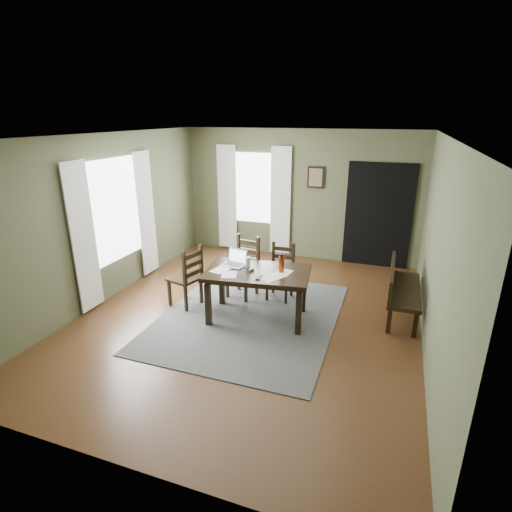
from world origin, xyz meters
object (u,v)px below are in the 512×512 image
at_px(chair_back_left, 244,268).
at_px(water_bottle, 281,264).
at_px(chair_end, 187,277).
at_px(dining_table, 257,277).
at_px(bench, 400,286).
at_px(chair_back_right, 281,272).
at_px(laptop, 235,261).

bearing_deg(chair_back_left, water_bottle, -26.42).
relative_size(chair_back_left, water_bottle, 3.74).
bearing_deg(chair_end, water_bottle, 107.04).
distance_m(dining_table, chair_end, 1.22).
bearing_deg(bench, chair_back_left, 92.72).
xyz_separation_m(dining_table, chair_back_right, (0.12, 0.83, -0.22)).
height_order(chair_back_right, bench, chair_back_right).
xyz_separation_m(chair_back_left, chair_back_right, (0.62, 0.12, -0.05)).
bearing_deg(water_bottle, chair_end, -177.80).
height_order(dining_table, chair_back_right, chair_back_right).
xyz_separation_m(bench, laptop, (-2.43, -0.69, 0.35)).
bearing_deg(laptop, chair_end, -160.04).
height_order(dining_table, water_bottle, water_bottle).
distance_m(dining_table, chair_back_right, 0.87).
bearing_deg(chair_end, laptop, 113.31).
bearing_deg(laptop, chair_back_right, 63.59).
relative_size(chair_back_left, chair_back_right, 1.10).
bearing_deg(chair_back_left, bench, 13.10).
relative_size(chair_back_right, laptop, 2.42).
xyz_separation_m(chair_end, chair_back_left, (0.71, 0.68, 0.01)).
relative_size(chair_end, chair_back_right, 1.09).
height_order(chair_back_left, chair_back_right, chair_back_left).
relative_size(bench, water_bottle, 5.20).
xyz_separation_m(dining_table, chair_back_left, (-0.49, 0.71, -0.18)).
distance_m(bench, laptop, 2.55).
xyz_separation_m(chair_end, chair_back_right, (1.33, 0.81, -0.04)).
bearing_deg(dining_table, bench, 14.51).
bearing_deg(chair_back_right, chair_end, -147.67).
relative_size(chair_back_right, water_bottle, 3.39).
bearing_deg(dining_table, chair_end, 171.08).
bearing_deg(bench, chair_end, 103.99).
bearing_deg(bench, water_bottle, 113.92).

